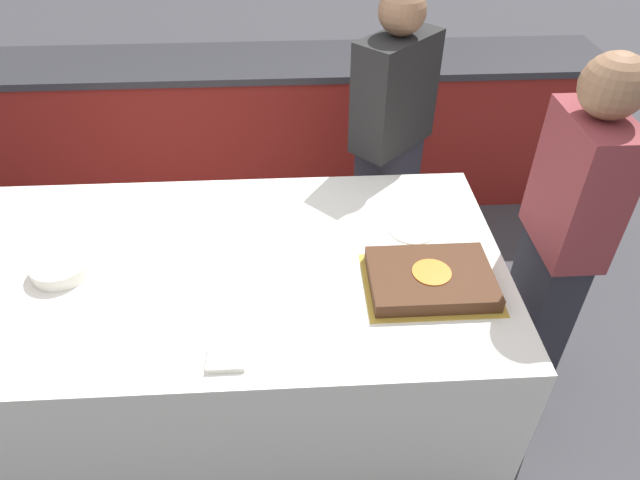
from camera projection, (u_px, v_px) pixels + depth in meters
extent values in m
plane|color=#424247|center=(236.00, 389.00, 2.65)|extent=(14.00, 14.00, 0.00)
cube|color=maroon|center=(245.00, 132.00, 3.65)|extent=(4.40, 0.55, 0.88)
cube|color=#2D2D33|center=(238.00, 63.00, 3.36)|extent=(4.40, 0.58, 0.04)
cube|color=white|center=(228.00, 333.00, 2.40)|extent=(2.19, 1.16, 0.78)
cube|color=gold|center=(430.00, 284.00, 2.07)|extent=(0.48, 0.36, 0.00)
cube|color=#472816|center=(431.00, 278.00, 2.05)|extent=(0.44, 0.32, 0.06)
cylinder|color=orange|center=(432.00, 272.00, 2.03)|extent=(0.14, 0.14, 0.00)
cylinder|color=white|center=(61.00, 267.00, 2.10)|extent=(0.22, 0.22, 0.05)
cylinder|color=white|center=(412.00, 229.00, 2.32)|extent=(0.20, 0.20, 0.00)
cube|color=white|center=(226.00, 357.00, 1.80)|extent=(0.12, 0.12, 0.02)
cube|color=#282833|center=(385.00, 211.00, 3.04)|extent=(0.36, 0.36, 0.82)
cube|color=black|center=(395.00, 92.00, 2.62)|extent=(0.44, 0.43, 0.53)
sphere|color=#936B4C|center=(402.00, 11.00, 2.39)|extent=(0.21, 0.21, 0.21)
cube|color=#282833|center=(534.00, 317.00, 2.45)|extent=(0.16, 0.31, 0.82)
cube|color=brown|center=(579.00, 186.00, 2.02)|extent=(0.20, 0.37, 0.53)
sphere|color=#936B4C|center=(614.00, 86.00, 1.78)|extent=(0.21, 0.21, 0.21)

